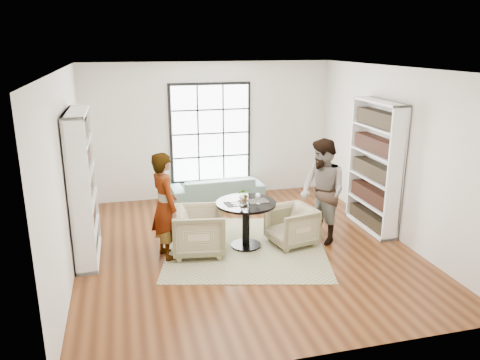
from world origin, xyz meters
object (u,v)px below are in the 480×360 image
object	(u,v)px
armchair_left	(199,231)
wine_glass_right	(258,196)
armchair_right	(291,226)
person_right	(323,192)
flower_centerpiece	(244,195)
person_left	(165,206)
sofa	(217,190)
wine_glass_left	(242,198)
pedestal_table	(246,215)

from	to	relation	value
armchair_left	wine_glass_right	size ratio (longest dim) A/B	4.59
armchair_right	person_right	distance (m)	0.80
flower_centerpiece	person_right	bearing A→B (deg)	-5.87
armchair_left	armchair_right	world-z (taller)	armchair_left
armchair_left	wine_glass_right	xyz separation A→B (m)	(0.98, -0.07, 0.55)
wine_glass_right	armchair_right	bearing A→B (deg)	3.05
wine_glass_right	flower_centerpiece	distance (m)	0.26
person_left	flower_centerpiece	bearing A→B (deg)	-102.13
sofa	person_right	xyz separation A→B (m)	(1.35, -2.50, 0.62)
armchair_right	wine_glass_left	distance (m)	1.09
armchair_right	person_right	bearing A→B (deg)	78.10
armchair_right	flower_centerpiece	bearing A→B (deg)	-111.70
person_left	wine_glass_right	distance (m)	1.54
pedestal_table	wine_glass_left	world-z (taller)	wine_glass_left
person_left	person_right	distance (m)	2.70
armchair_right	person_left	world-z (taller)	person_left
armchair_right	flower_centerpiece	size ratio (longest dim) A/B	3.19
wine_glass_left	sofa	bearing A→B (deg)	87.66
armchair_left	flower_centerpiece	size ratio (longest dim) A/B	3.66
wine_glass_left	flower_centerpiece	xyz separation A→B (m)	(0.10, 0.20, -0.02)
person_left	person_right	size ratio (longest dim) A/B	0.96
pedestal_table	flower_centerpiece	bearing A→B (deg)	106.29
armchair_right	wine_glass_right	bearing A→B (deg)	-98.85
wine_glass_right	pedestal_table	bearing A→B (deg)	145.39
person_left	pedestal_table	bearing A→B (deg)	-104.40
armchair_left	person_right	world-z (taller)	person_right
sofa	armchair_right	distance (m)	2.63
pedestal_table	armchair_right	world-z (taller)	pedestal_table
person_left	wine_glass_left	size ratio (longest dim) A/B	9.09
person_left	wine_glass_left	distance (m)	1.25
pedestal_table	armchair_left	world-z (taller)	pedestal_table
armchair_right	flower_centerpiece	distance (m)	1.01
wine_glass_right	flower_centerpiece	size ratio (longest dim) A/B	0.80
wine_glass_left	pedestal_table	bearing A→B (deg)	52.15
pedestal_table	sofa	distance (m)	2.43
pedestal_table	person_right	xyz separation A→B (m)	(1.34, -0.09, 0.33)
wine_glass_right	person_left	bearing A→B (deg)	177.24
armchair_left	person_right	xyz separation A→B (m)	(2.15, -0.04, 0.53)
pedestal_table	flower_centerpiece	size ratio (longest dim) A/B	4.35
pedestal_table	flower_centerpiece	world-z (taller)	flower_centerpiece
pedestal_table	wine_glass_right	distance (m)	0.42
armchair_left	person_left	world-z (taller)	person_left
pedestal_table	person_right	world-z (taller)	person_right
pedestal_table	person_left	distance (m)	1.39
pedestal_table	sofa	xyz separation A→B (m)	(-0.01, 2.41, -0.29)
person_right	armchair_left	bearing A→B (deg)	-103.73
pedestal_table	person_left	bearing A→B (deg)	-178.06
wine_glass_right	flower_centerpiece	bearing A→B (deg)	137.57
pedestal_table	person_right	distance (m)	1.39
pedestal_table	wine_glass_right	size ratio (longest dim) A/B	5.45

